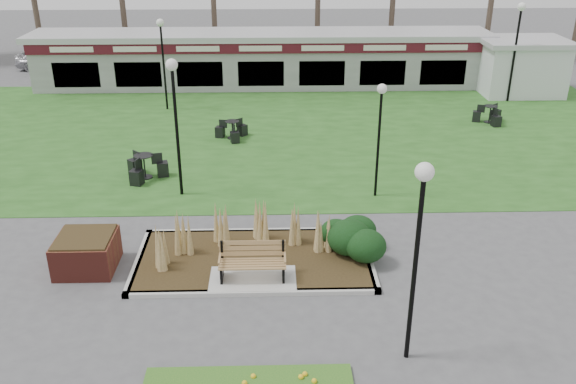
{
  "coord_description": "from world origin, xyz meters",
  "views": [
    {
      "loc": [
        0.52,
        -13.09,
        8.57
      ],
      "look_at": [
        0.95,
        2.0,
        1.7
      ],
      "focal_mm": 38.0,
      "sensor_mm": 36.0,
      "label": 1
    }
  ],
  "objects_px": {
    "food_pavilion": "(261,59)",
    "car_black": "(114,49)",
    "bistro_set_d": "(489,117)",
    "lamp_post_far_right": "(518,31)",
    "lamp_post_far_left": "(162,44)",
    "car_silver": "(50,59)",
    "lamp_post_near_left": "(420,221)",
    "service_hut": "(521,66)",
    "bistro_set_a": "(145,170)",
    "lamp_post_mid_right": "(174,98)",
    "brick_planter": "(86,252)",
    "bistro_set_c": "(232,133)",
    "lamp_post_near_right": "(380,116)",
    "park_bench": "(253,261)"
  },
  "relations": [
    {
      "from": "bistro_set_a",
      "to": "car_black",
      "type": "xyz_separation_m",
      "value": [
        -5.65,
        19.93,
        0.35
      ]
    },
    {
      "from": "park_bench",
      "to": "bistro_set_d",
      "type": "height_order",
      "value": "park_bench"
    },
    {
      "from": "lamp_post_near_left",
      "to": "lamp_post_far_left",
      "type": "height_order",
      "value": "lamp_post_near_left"
    },
    {
      "from": "bistro_set_c",
      "to": "lamp_post_mid_right",
      "type": "bearing_deg",
      "value": -104.08
    },
    {
      "from": "car_black",
      "to": "car_silver",
      "type": "bearing_deg",
      "value": 149.91
    },
    {
      "from": "park_bench",
      "to": "bistro_set_c",
      "type": "bearing_deg",
      "value": 95.85
    },
    {
      "from": "car_black",
      "to": "bistro_set_a",
      "type": "bearing_deg",
      "value": -145.87
    },
    {
      "from": "brick_planter",
      "to": "bistro_set_d",
      "type": "bearing_deg",
      "value": 39.19
    },
    {
      "from": "lamp_post_near_right",
      "to": "lamp_post_mid_right",
      "type": "distance_m",
      "value": 6.52
    },
    {
      "from": "car_silver",
      "to": "car_black",
      "type": "xyz_separation_m",
      "value": [
        3.21,
        2.85,
        -0.01
      ]
    },
    {
      "from": "food_pavilion",
      "to": "bistro_set_a",
      "type": "xyz_separation_m",
      "value": [
        -4.01,
        -12.89,
        -1.17
      ]
    },
    {
      "from": "lamp_post_near_right",
      "to": "car_silver",
      "type": "bearing_deg",
      "value": 131.81
    },
    {
      "from": "car_black",
      "to": "bistro_set_c",
      "type": "bearing_deg",
      "value": -133.31
    },
    {
      "from": "lamp_post_near_left",
      "to": "car_silver",
      "type": "bearing_deg",
      "value": 121.01
    },
    {
      "from": "park_bench",
      "to": "lamp_post_near_left",
      "type": "relative_size",
      "value": 0.38
    },
    {
      "from": "lamp_post_near_left",
      "to": "lamp_post_mid_right",
      "type": "height_order",
      "value": "lamp_post_mid_right"
    },
    {
      "from": "lamp_post_far_left",
      "to": "car_silver",
      "type": "relative_size",
      "value": 1.11
    },
    {
      "from": "lamp_post_near_left",
      "to": "bistro_set_c",
      "type": "relative_size",
      "value": 3.23
    },
    {
      "from": "lamp_post_near_right",
      "to": "lamp_post_mid_right",
      "type": "bearing_deg",
      "value": 177.42
    },
    {
      "from": "park_bench",
      "to": "food_pavilion",
      "type": "bearing_deg",
      "value": 90.0
    },
    {
      "from": "food_pavilion",
      "to": "car_silver",
      "type": "height_order",
      "value": "food_pavilion"
    },
    {
      "from": "car_black",
      "to": "food_pavilion",
      "type": "bearing_deg",
      "value": -107.78
    },
    {
      "from": "lamp_post_far_right",
      "to": "car_silver",
      "type": "distance_m",
      "value": 26.61
    },
    {
      "from": "service_hut",
      "to": "lamp_post_far_left",
      "type": "bearing_deg",
      "value": -172.21
    },
    {
      "from": "food_pavilion",
      "to": "bistro_set_c",
      "type": "distance_m",
      "value": 8.91
    },
    {
      "from": "food_pavilion",
      "to": "bistro_set_d",
      "type": "height_order",
      "value": "food_pavilion"
    },
    {
      "from": "lamp_post_near_left",
      "to": "brick_planter",
      "type": "bearing_deg",
      "value": 153.78
    },
    {
      "from": "car_black",
      "to": "lamp_post_near_left",
      "type": "bearing_deg",
      "value": -138.15
    },
    {
      "from": "brick_planter",
      "to": "lamp_post_far_left",
      "type": "height_order",
      "value": "lamp_post_far_left"
    },
    {
      "from": "bistro_set_a",
      "to": "bistro_set_c",
      "type": "bearing_deg",
      "value": 55.14
    },
    {
      "from": "lamp_post_near_right",
      "to": "lamp_post_mid_right",
      "type": "relative_size",
      "value": 0.83
    },
    {
      "from": "food_pavilion",
      "to": "car_black",
      "type": "height_order",
      "value": "food_pavilion"
    },
    {
      "from": "lamp_post_near_left",
      "to": "bistro_set_c",
      "type": "height_order",
      "value": "lamp_post_near_left"
    },
    {
      "from": "service_hut",
      "to": "lamp_post_far_left",
      "type": "height_order",
      "value": "lamp_post_far_left"
    },
    {
      "from": "lamp_post_far_left",
      "to": "park_bench",
      "type": "bearing_deg",
      "value": -73.57
    },
    {
      "from": "food_pavilion",
      "to": "bistro_set_d",
      "type": "bearing_deg",
      "value": -33.76
    },
    {
      "from": "lamp_post_near_left",
      "to": "car_black",
      "type": "xyz_separation_m",
      "value": [
        -12.99,
        29.81,
        -2.59
      ]
    },
    {
      "from": "food_pavilion",
      "to": "car_black",
      "type": "distance_m",
      "value": 11.97
    },
    {
      "from": "lamp_post_mid_right",
      "to": "car_silver",
      "type": "distance_m",
      "value": 21.38
    },
    {
      "from": "lamp_post_far_left",
      "to": "bistro_set_c",
      "type": "bearing_deg",
      "value": -51.95
    },
    {
      "from": "lamp_post_near_left",
      "to": "lamp_post_near_right",
      "type": "bearing_deg",
      "value": 85.58
    },
    {
      "from": "car_black",
      "to": "lamp_post_far_right",
      "type": "bearing_deg",
      "value": -97.18
    },
    {
      "from": "lamp_post_far_right",
      "to": "lamp_post_far_left",
      "type": "xyz_separation_m",
      "value": [
        -16.96,
        -0.93,
        -0.39
      ]
    },
    {
      "from": "lamp_post_mid_right",
      "to": "bistro_set_d",
      "type": "distance_m",
      "value": 15.18
    },
    {
      "from": "bistro_set_c",
      "to": "car_silver",
      "type": "distance_m",
      "value": 17.48
    },
    {
      "from": "lamp_post_far_right",
      "to": "bistro_set_c",
      "type": "xyz_separation_m",
      "value": [
        -13.57,
        -5.25,
        -3.24
      ]
    },
    {
      "from": "lamp_post_mid_right",
      "to": "lamp_post_far_left",
      "type": "xyz_separation_m",
      "value": [
        -1.99,
        9.91,
        -0.22
      ]
    },
    {
      "from": "lamp_post_near_left",
      "to": "bistro_set_d",
      "type": "xyz_separation_m",
      "value": [
        7.03,
        15.84,
        -2.96
      ]
    },
    {
      "from": "lamp_post_far_left",
      "to": "bistro_set_c",
      "type": "xyz_separation_m",
      "value": [
        3.39,
        -4.33,
        -2.85
      ]
    },
    {
      "from": "lamp_post_near_left",
      "to": "service_hut",
      "type": "bearing_deg",
      "value": 63.96
    }
  ]
}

